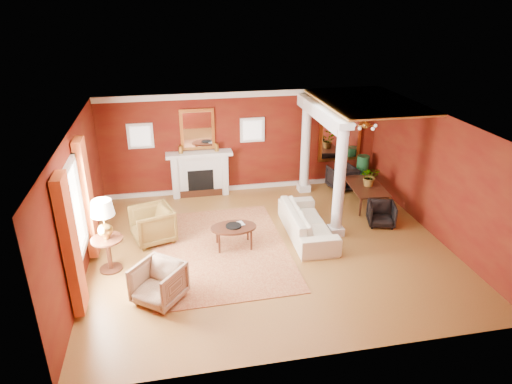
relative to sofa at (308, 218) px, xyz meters
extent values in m
plane|color=brown|center=(-1.01, -0.40, -0.46)|extent=(8.00, 8.00, 0.00)
cube|color=#591E0C|center=(-1.01, 3.10, 0.99)|extent=(8.00, 0.04, 2.90)
cube|color=#591E0C|center=(-1.01, -3.90, 0.99)|extent=(8.00, 0.04, 2.90)
cube|color=#591E0C|center=(-5.01, -0.40, 0.99)|extent=(0.04, 7.00, 2.90)
cube|color=#591E0C|center=(2.99, -0.40, 0.99)|extent=(0.04, 7.00, 2.90)
cube|color=white|center=(-1.01, -0.40, 2.44)|extent=(8.00, 7.00, 0.04)
cube|color=silver|center=(-2.31, 2.93, 0.14)|extent=(1.60, 0.34, 1.20)
cube|color=black|center=(-2.31, 2.76, -0.01)|extent=(0.72, 0.03, 0.70)
cube|color=black|center=(-2.31, 2.76, -0.36)|extent=(1.20, 0.05, 0.20)
cube|color=silver|center=(-2.31, 2.89, 0.78)|extent=(1.85, 0.42, 0.10)
cube|color=silver|center=(-3.01, 2.90, 0.14)|extent=(0.16, 0.40, 1.20)
cube|color=silver|center=(-1.61, 2.90, 0.14)|extent=(0.16, 0.40, 1.20)
cube|color=#C38639|center=(-2.31, 3.06, 1.44)|extent=(0.95, 0.06, 1.15)
cube|color=white|center=(-2.31, 3.03, 1.44)|extent=(0.78, 0.02, 0.98)
cube|color=silver|center=(-3.86, 3.07, 1.34)|extent=(0.70, 0.06, 0.70)
cube|color=white|center=(-3.86, 3.04, 1.34)|extent=(0.54, 0.02, 0.54)
cube|color=silver|center=(-0.76, 3.07, 1.34)|extent=(0.70, 0.06, 0.70)
cube|color=white|center=(-0.76, 3.04, 1.34)|extent=(0.54, 0.02, 0.54)
cube|color=white|center=(-4.99, -1.00, 1.09)|extent=(0.03, 1.30, 1.70)
cube|color=silver|center=(-4.96, -1.70, 1.09)|extent=(0.08, 0.10, 1.90)
cube|color=silver|center=(-4.96, -0.30, 1.09)|extent=(0.08, 0.10, 1.90)
cube|color=#A93D1D|center=(-4.89, -2.00, 0.94)|extent=(0.18, 0.55, 2.60)
cube|color=#A93D1D|center=(-4.89, 0.00, 0.94)|extent=(0.18, 0.55, 2.60)
cube|color=silver|center=(0.69, -0.10, -0.36)|extent=(0.34, 0.34, 0.20)
cylinder|color=silver|center=(0.69, -0.10, 0.99)|extent=(0.26, 0.26, 2.50)
cube|color=silver|center=(0.69, -0.10, 2.26)|extent=(0.36, 0.36, 0.16)
cube|color=silver|center=(0.69, 2.60, -0.36)|extent=(0.34, 0.34, 0.20)
cylinder|color=silver|center=(0.69, 2.60, 0.99)|extent=(0.26, 0.26, 2.50)
cube|color=silver|center=(0.69, 2.60, 2.26)|extent=(0.36, 0.36, 0.16)
cube|color=silver|center=(0.69, 1.50, 2.16)|extent=(0.30, 3.20, 0.32)
cube|color=#CC8B3C|center=(1.84, 1.35, 2.41)|extent=(2.30, 3.40, 0.04)
cube|color=#C38639|center=(1.89, 3.06, 1.09)|extent=(1.30, 0.06, 1.70)
cube|color=white|center=(1.89, 3.03, 1.09)|extent=(1.10, 0.02, 1.50)
cylinder|color=#B88F3A|center=(1.89, 1.40, 2.12)|extent=(0.02, 0.02, 0.65)
sphere|color=#B88F3A|center=(1.89, 1.40, 1.79)|extent=(0.20, 0.20, 0.20)
sphere|color=beige|center=(2.17, 1.40, 1.76)|extent=(0.09, 0.09, 0.09)
sphere|color=beige|center=(1.98, 1.67, 1.76)|extent=(0.09, 0.09, 0.09)
sphere|color=beige|center=(1.67, 1.57, 1.76)|extent=(0.09, 0.09, 0.09)
sphere|color=beige|center=(1.67, 1.24, 1.76)|extent=(0.09, 0.09, 0.09)
sphere|color=beige|center=(1.98, 1.14, 1.76)|extent=(0.09, 0.09, 0.09)
cube|color=silver|center=(-1.01, 3.06, 2.36)|extent=(8.00, 0.08, 0.16)
cube|color=silver|center=(-1.01, 3.06, -0.40)|extent=(8.00, 0.08, 0.12)
cube|color=maroon|center=(-2.16, -0.28, -0.45)|extent=(3.11, 4.10, 0.02)
imported|color=#F3ECCD|center=(0.00, 0.00, 0.00)|extent=(0.73, 2.35, 0.92)
imported|color=black|center=(-3.63, 0.44, 0.01)|extent=(1.07, 1.10, 0.93)
imported|color=tan|center=(-3.49, -1.91, -0.03)|extent=(1.12, 1.11, 0.85)
cylinder|color=black|center=(-1.81, -0.22, 0.04)|extent=(1.04, 1.04, 0.05)
cylinder|color=black|center=(-2.18, -0.44, -0.22)|extent=(0.05, 0.05, 0.47)
cylinder|color=black|center=(-1.45, -0.44, -0.22)|extent=(0.05, 0.05, 0.47)
cylinder|color=black|center=(-2.18, 0.01, -0.22)|extent=(0.05, 0.05, 0.47)
cylinder|color=black|center=(-1.45, 0.01, -0.22)|extent=(0.05, 0.05, 0.47)
imported|color=black|center=(-1.74, -0.14, 0.19)|extent=(0.17, 0.06, 0.24)
cylinder|color=black|center=(-4.51, -0.64, -0.44)|extent=(0.47, 0.47, 0.04)
cylinder|color=black|center=(-4.51, -0.64, -0.09)|extent=(0.10, 0.10, 0.73)
cylinder|color=black|center=(-4.51, -0.64, 0.27)|extent=(0.64, 0.64, 0.04)
sphere|color=#B88F3A|center=(-4.51, -0.64, 0.49)|extent=(0.30, 0.30, 0.30)
cylinder|color=#B88F3A|center=(-4.51, -0.64, 0.70)|extent=(0.03, 0.03, 0.32)
cone|color=beige|center=(-4.51, -0.64, 0.99)|extent=(0.47, 0.47, 0.32)
imported|color=black|center=(2.10, 1.39, -0.02)|extent=(0.68, 1.61, 0.88)
imported|color=black|center=(1.97, 0.15, -0.13)|extent=(0.77, 0.74, 0.65)
imported|color=black|center=(1.84, 2.53, -0.08)|extent=(0.83, 0.79, 0.76)
sphere|color=#164523|center=(2.49, 2.60, -0.27)|extent=(0.41, 0.41, 0.41)
cylinder|color=#164523|center=(2.49, 2.60, 0.02)|extent=(0.36, 0.36, 0.96)
imported|color=#26591E|center=(2.14, 1.35, 0.63)|extent=(0.57, 0.62, 0.43)
camera|label=1|loc=(-3.07, -9.26, 4.93)|focal=32.00mm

